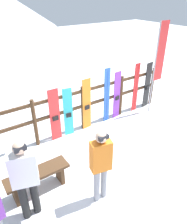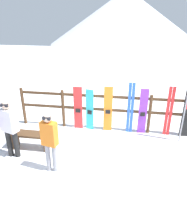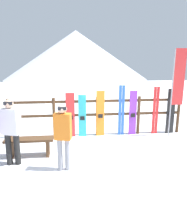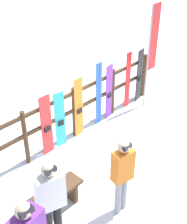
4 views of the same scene
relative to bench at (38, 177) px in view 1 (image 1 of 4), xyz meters
name	(u,v)px [view 1 (image 1 of 4)]	position (x,y,z in m)	size (l,w,h in m)	color
ground_plane	(121,159)	(1.95, -0.23, -0.36)	(40.00, 40.00, 0.00)	white
fence	(83,104)	(1.95, 1.45, 0.40)	(5.70, 0.10, 1.29)	#4C331E
bench	(38,177)	(0.00, 0.00, 0.00)	(1.24, 0.36, 0.50)	#4C331E
person_orange	(101,162)	(0.90, -0.82, 0.54)	(0.40, 0.28, 1.54)	gray
person_white	(25,176)	(-0.31, -0.41, 0.56)	(0.48, 0.36, 1.60)	black
snowboard_red	(55,116)	(1.07, 1.39, 0.36)	(0.28, 0.05, 1.45)	red
snowboard_cyan	(68,113)	(1.45, 1.39, 0.32)	(0.25, 0.09, 1.38)	#2DBFCC
snowboard_orange	(87,105)	(2.04, 1.39, 0.39)	(0.27, 0.07, 1.50)	orange
ski_pair_blue	(107,96)	(2.74, 1.39, 0.47)	(0.20, 0.02, 1.66)	blue
snowboard_purple	(117,96)	(3.13, 1.39, 0.38)	(0.26, 0.08, 1.49)	purple
ski_pair_red	(136,88)	(3.91, 1.39, 0.44)	(0.20, 0.02, 1.60)	red
snowboard_black_stripe	(147,85)	(4.44, 1.39, 0.40)	(0.30, 0.09, 1.53)	black
rental_flag	(158,59)	(4.38, 1.05, 1.37)	(0.40, 0.04, 2.80)	#99999E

